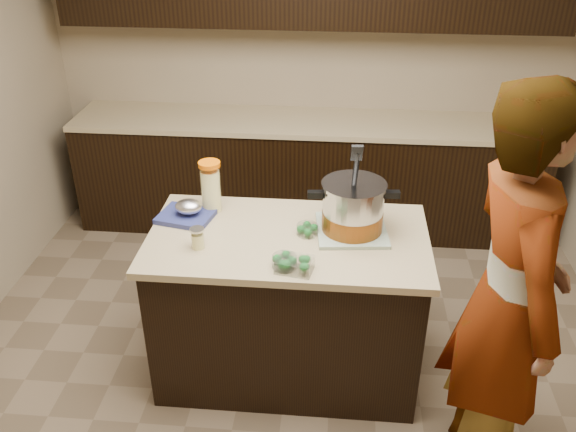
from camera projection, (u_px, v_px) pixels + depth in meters
The scene contains 13 objects.
ground_plane at pixel (288, 366), 3.60m from camera, with size 4.00×4.00×0.00m, color brown.
room_shell at pixel (288, 83), 2.76m from camera, with size 4.04×4.04×2.72m.
back_cabinets at pixel (309, 113), 4.64m from camera, with size 3.60×0.63×2.33m.
island at pixel (288, 305), 3.38m from camera, with size 1.46×0.81×0.90m.
dish_towel at pixel (352, 230), 3.19m from camera, with size 0.36×0.36×0.02m, color #507758.
stock_pot at pixel (353, 210), 3.13m from camera, with size 0.47×0.36×0.48m.
lemonade_pitcher at pixel (211, 188), 3.33m from camera, with size 0.13×0.13×0.29m.
mason_jar at pixel (198, 239), 3.04m from camera, with size 0.09×0.09×0.12m.
broccoli_tub_left at pixel (307, 230), 3.16m from camera, with size 0.13×0.13×0.05m.
broccoli_tub_right at pixel (284, 262), 2.90m from camera, with size 0.16×0.16×0.06m.
broccoli_tub_rect at pixel (295, 265), 2.88m from camera, with size 0.19×0.15×0.06m.
blue_tray at pixel (187, 213), 3.30m from camera, with size 0.32×0.28×0.11m.
person at pixel (508, 302), 2.56m from camera, with size 0.71×0.47×1.95m, color gray.
Camera 1 is at (0.24, -2.68, 2.55)m, focal length 38.00 mm.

